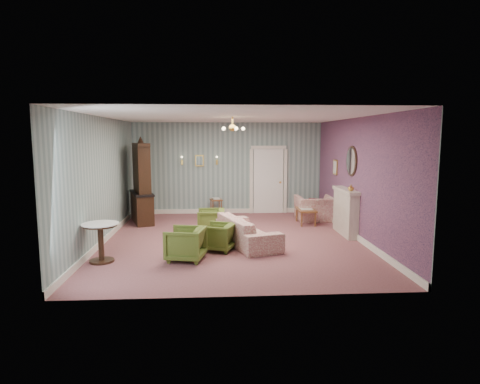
{
  "coord_description": "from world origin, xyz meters",
  "views": [
    {
      "loc": [
        -0.41,
        -9.49,
        2.43
      ],
      "look_at": [
        0.2,
        0.4,
        1.1
      ],
      "focal_mm": 30.48,
      "sensor_mm": 36.0,
      "label": 1
    }
  ],
  "objects": [
    {
      "name": "door",
      "position": [
        1.3,
        3.46,
        1.08
      ],
      "size": [
        1.12,
        0.12,
        2.16
      ],
      "primitive_type": null,
      "color": "white",
      "rests_on": "floor"
    },
    {
      "name": "oval_mirror",
      "position": [
        2.96,
        0.4,
        1.85
      ],
      "size": [
        0.04,
        0.76,
        0.84
      ],
      "primitive_type": null,
      "color": "white",
      "rests_on": "wall_right"
    },
    {
      "name": "coffee_table",
      "position": [
        2.15,
        1.7,
        0.22
      ],
      "size": [
        0.48,
        0.86,
        0.44
      ],
      "primitive_type": null,
      "rotation": [
        0.0,
        0.0,
        -0.01
      ],
      "color": "brown",
      "rests_on": "floor"
    },
    {
      "name": "wall_back",
      "position": [
        0.0,
        3.5,
        1.45
      ],
      "size": [
        6.0,
        0.0,
        6.0
      ],
      "primitive_type": "plane",
      "rotation": [
        1.57,
        0.0,
        0.0
      ],
      "color": "slate",
      "rests_on": "ground"
    },
    {
      "name": "burgundy_cushion",
      "position": [
        2.48,
        1.99,
        0.48
      ],
      "size": [
        0.41,
        0.28,
        0.39
      ],
      "primitive_type": "cube",
      "rotation": [
        0.17,
        0.0,
        -0.35
      ],
      "color": "maroon",
      "rests_on": "wingback_chair"
    },
    {
      "name": "nesting_table",
      "position": [
        -0.39,
        3.07,
        0.29
      ],
      "size": [
        0.42,
        0.5,
        0.57
      ],
      "primitive_type": null,
      "rotation": [
        0.0,
        0.0,
        0.19
      ],
      "color": "brown",
      "rests_on": "floor"
    },
    {
      "name": "fireplace",
      "position": [
        2.86,
        0.4,
        0.58
      ],
      "size": [
        0.3,
        1.4,
        1.16
      ],
      "primitive_type": null,
      "color": "beige",
      "rests_on": "floor"
    },
    {
      "name": "floor",
      "position": [
        0.0,
        0.0,
        0.0
      ],
      "size": [
        7.0,
        7.0,
        0.0
      ],
      "primitive_type": "plane",
      "color": "#895052",
      "rests_on": "ground"
    },
    {
      "name": "dresser",
      "position": [
        -2.52,
        2.2,
        1.21
      ],
      "size": [
        0.93,
        1.53,
        2.41
      ],
      "primitive_type": null,
      "rotation": [
        0.0,
        0.0,
        0.32
      ],
      "color": "black",
      "rests_on": "floor"
    },
    {
      "name": "mantel_vase",
      "position": [
        2.84,
        0.0,
        1.23
      ],
      "size": [
        0.15,
        0.15,
        0.15
      ],
      "primitive_type": "imported",
      "color": "gold",
      "rests_on": "fireplace"
    },
    {
      "name": "wall_front",
      "position": [
        0.0,
        -3.5,
        1.45
      ],
      "size": [
        6.0,
        0.0,
        6.0
      ],
      "primitive_type": "plane",
      "rotation": [
        -1.57,
        0.0,
        0.0
      ],
      "color": "slate",
      "rests_on": "ground"
    },
    {
      "name": "sconce_left",
      "position": [
        -1.45,
        3.44,
        1.7
      ],
      "size": [
        0.16,
        0.12,
        0.3
      ],
      "primitive_type": null,
      "color": "gold",
      "rests_on": "wall_back"
    },
    {
      "name": "olive_chair_c",
      "position": [
        -0.52,
        0.71,
        0.34
      ],
      "size": [
        0.64,
        0.68,
        0.69
      ],
      "primitive_type": "imported",
      "rotation": [
        0.0,
        0.0,
        -1.59
      ],
      "color": "#526423",
      "rests_on": "floor"
    },
    {
      "name": "wall_left",
      "position": [
        -3.0,
        0.0,
        1.45
      ],
      "size": [
        0.0,
        7.0,
        7.0
      ],
      "primitive_type": "plane",
      "rotation": [
        1.57,
        0.0,
        1.57
      ],
      "color": "slate",
      "rests_on": "ground"
    },
    {
      "name": "sofa_chintz",
      "position": [
        0.3,
        -0.39,
        0.42
      ],
      "size": [
        1.29,
        2.26,
        0.85
      ],
      "primitive_type": "imported",
      "rotation": [
        0.0,
        0.0,
        1.89
      ],
      "color": "#9B3E46",
      "rests_on": "floor"
    },
    {
      "name": "wingback_chair",
      "position": [
        2.53,
        2.14,
        0.48
      ],
      "size": [
        1.12,
        0.74,
        0.97
      ],
      "primitive_type": "imported",
      "rotation": [
        0.0,
        0.0,
        3.16
      ],
      "color": "#9B3E46",
      "rests_on": "floor"
    },
    {
      "name": "olive_chair_a",
      "position": [
        -1.01,
        -1.56,
        0.36
      ],
      "size": [
        0.79,
        0.83,
        0.73
      ],
      "primitive_type": "imported",
      "rotation": [
        0.0,
        0.0,
        -1.78
      ],
      "color": "#526423",
      "rests_on": "floor"
    },
    {
      "name": "wall_right",
      "position": [
        3.0,
        0.0,
        1.45
      ],
      "size": [
        0.0,
        7.0,
        7.0
      ],
      "primitive_type": "plane",
      "rotation": [
        1.57,
        0.0,
        -1.57
      ],
      "color": "slate",
      "rests_on": "ground"
    },
    {
      "name": "pedestal_table",
      "position": [
        -2.65,
        -1.58,
        0.39
      ],
      "size": [
        0.77,
        0.77,
        0.78
      ],
      "primitive_type": null,
      "rotation": [
        0.0,
        0.0,
        -0.08
      ],
      "color": "black",
      "rests_on": "floor"
    },
    {
      "name": "gilt_mirror_back",
      "position": [
        -0.9,
        3.46,
        1.7
      ],
      "size": [
        0.28,
        0.06,
        0.36
      ],
      "primitive_type": null,
      "color": "gold",
      "rests_on": "wall_back"
    },
    {
      "name": "olive_chair_b",
      "position": [
        -0.35,
        -0.88,
        0.33
      ],
      "size": [
        0.79,
        0.81,
        0.65
      ],
      "primitive_type": "imported",
      "rotation": [
        0.0,
        0.0,
        -1.95
      ],
      "color": "#526423",
      "rests_on": "floor"
    },
    {
      "name": "chandelier",
      "position": [
        0.0,
        0.0,
        2.63
      ],
      "size": [
        0.56,
        0.56,
        0.36
      ],
      "primitive_type": null,
      "color": "gold",
      "rests_on": "ceiling"
    },
    {
      "name": "wall_right_floral",
      "position": [
        2.98,
        0.0,
        1.45
      ],
      "size": [
        0.0,
        7.0,
        7.0
      ],
      "primitive_type": "plane",
      "rotation": [
        1.57,
        0.0,
        -1.57
      ],
      "color": "#AF5773",
      "rests_on": "ground"
    },
    {
      "name": "sconce_right",
      "position": [
        -0.35,
        3.44,
        1.7
      ],
      "size": [
        0.16,
        0.12,
        0.3
      ],
      "primitive_type": null,
      "color": "gold",
      "rests_on": "wall_back"
    },
    {
      "name": "framed_print",
      "position": [
        2.97,
        1.75,
        1.6
      ],
      "size": [
        0.04,
        0.34,
        0.42
      ],
      "primitive_type": null,
      "color": "gold",
      "rests_on": "wall_right"
    },
    {
      "name": "side_table_black",
      "position": [
        2.65,
        2.0,
        0.3
      ],
      "size": [
        0.51,
        0.51,
        0.6
      ],
      "primitive_type": null,
      "rotation": [
        0.0,
        0.0,
        0.35
      ],
      "color": "black",
      "rests_on": "floor"
    },
    {
      "name": "ceiling",
      "position": [
        0.0,
        0.0,
        2.9
      ],
      "size": [
        7.0,
        7.0,
        0.0
      ],
      "primitive_type": "plane",
      "rotation": [
        3.14,
        0.0,
        0.0
      ],
      "color": "white",
      "rests_on": "ground"
    }
  ]
}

